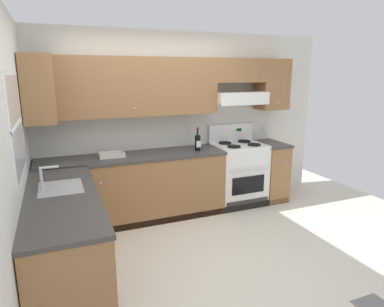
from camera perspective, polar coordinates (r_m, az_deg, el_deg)
ground_plane at (r=3.88m, az=-0.26°, el=-17.26°), size 7.04×7.04×0.00m
floor_accent_tile at (r=3.59m, az=28.56°, el=-21.77°), size 0.30×0.30×0.01m
wall_back at (r=4.92m, az=-2.76°, el=7.60°), size 4.68×0.57×2.55m
wall_left at (r=3.39m, az=-27.65°, el=1.10°), size 0.47×4.00×2.55m
counter_back_run at (r=4.75m, az=-6.16°, el=-5.39°), size 3.60×0.65×0.91m
counter_left_run at (r=3.44m, az=-20.41°, el=-13.65°), size 0.63×1.91×1.13m
stove at (r=5.25m, az=7.79°, el=-3.28°), size 0.76×0.62×1.20m
wine_bottle at (r=4.76m, az=0.96°, el=2.05°), size 0.08×0.08×0.33m
bowl at (r=4.53m, az=-13.37°, el=-0.31°), size 0.32×0.21×0.06m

